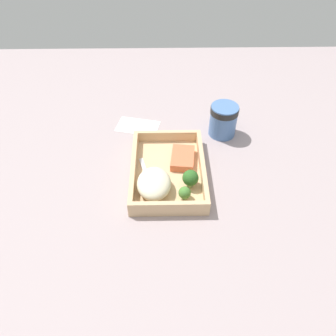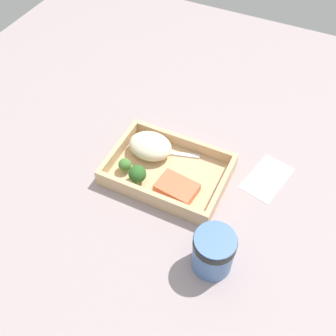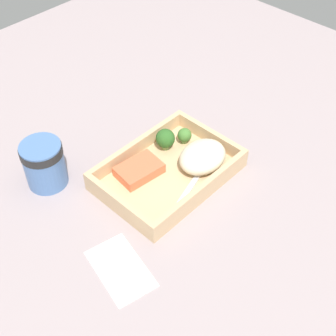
# 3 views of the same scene
# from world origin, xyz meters

# --- Properties ---
(ground_plane) EXTENTS (1.60, 1.60, 0.02)m
(ground_plane) POSITION_xyz_m (0.00, 0.00, -0.01)
(ground_plane) COLOR #9F8E91
(takeout_tray) EXTENTS (0.28, 0.20, 0.01)m
(takeout_tray) POSITION_xyz_m (0.00, 0.00, 0.01)
(takeout_tray) COLOR tan
(takeout_tray) RESTS_ON ground_plane
(tray_rim) EXTENTS (0.28, 0.20, 0.03)m
(tray_rim) POSITION_xyz_m (0.00, 0.00, 0.03)
(tray_rim) COLOR tan
(tray_rim) RESTS_ON takeout_tray
(salmon_fillet) EXTENTS (0.10, 0.07, 0.02)m
(salmon_fillet) POSITION_xyz_m (-0.04, 0.04, 0.02)
(salmon_fillet) COLOR #E26943
(salmon_fillet) RESTS_ON takeout_tray
(mashed_potatoes) EXTENTS (0.11, 0.09, 0.05)m
(mashed_potatoes) POSITION_xyz_m (0.07, -0.04, 0.04)
(mashed_potatoes) COLOR beige
(mashed_potatoes) RESTS_ON takeout_tray
(broccoli_floret_1) EXTENTS (0.04, 0.04, 0.05)m
(broccoli_floret_1) POSITION_xyz_m (0.05, 0.06, 0.04)
(broccoli_floret_1) COLOR #81A05B
(broccoli_floret_1) RESTS_ON takeout_tray
(broccoli_floret_2) EXTENTS (0.03, 0.03, 0.04)m
(broccoli_floret_2) POSITION_xyz_m (0.10, 0.04, 0.03)
(broccoli_floret_2) COLOR #80A458
(broccoli_floret_2) RESTS_ON takeout_tray
(fork) EXTENTS (0.16, 0.06, 0.00)m
(fork) POSITION_xyz_m (0.04, -0.05, 0.01)
(fork) COLOR silver
(fork) RESTS_ON takeout_tray
(paper_cup) EXTENTS (0.09, 0.09, 0.10)m
(paper_cup) POSITION_xyz_m (-0.18, 0.17, 0.06)
(paper_cup) COLOR #4D74AE
(paper_cup) RESTS_ON ground_plane
(receipt_slip) EXTENTS (0.11, 0.15, 0.00)m
(receipt_slip) POSITION_xyz_m (-0.22, -0.09, 0.00)
(receipt_slip) COLOR white
(receipt_slip) RESTS_ON ground_plane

